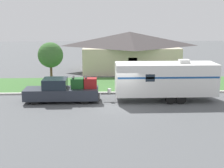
{
  "coord_description": "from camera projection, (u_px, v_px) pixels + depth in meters",
  "views": [
    {
      "loc": [
        -1.7,
        -22.92,
        6.78
      ],
      "look_at": [
        -0.67,
        1.32,
        1.4
      ],
      "focal_mm": 50.0,
      "sensor_mm": 36.0,
      "label": 1
    }
  ],
  "objects": [
    {
      "name": "curb_strip",
      "position": [
        118.0,
        93.0,
        27.54
      ],
      "size": [
        80.0,
        0.3,
        0.14
      ],
      "color": "beige",
      "rests_on": "ground_plane"
    },
    {
      "name": "ground_plane",
      "position": [
        121.0,
        105.0,
        23.9
      ],
      "size": [
        120.0,
        120.0,
        0.0
      ],
      "primitive_type": "plane",
      "color": "#515456"
    },
    {
      "name": "travel_trailer",
      "position": [
        166.0,
        79.0,
        24.95
      ],
      "size": [
        9.14,
        2.51,
        3.33
      ],
      "color": "black",
      "rests_on": "ground_plane"
    },
    {
      "name": "house_across_street",
      "position": [
        129.0,
        50.0,
        38.76
      ],
      "size": [
        12.25,
        8.56,
        4.78
      ],
      "color": "beige",
      "rests_on": "ground_plane"
    },
    {
      "name": "lawn_strip",
      "position": [
        116.0,
        84.0,
        31.11
      ],
      "size": [
        80.0,
        7.0,
        0.03
      ],
      "color": "#3D6B33",
      "rests_on": "ground_plane"
    },
    {
      "name": "tree_in_yard",
      "position": [
        51.0,
        55.0,
        30.56
      ],
      "size": [
        2.48,
        2.48,
        4.19
      ],
      "color": "brown",
      "rests_on": "ground_plane"
    },
    {
      "name": "pickup_truck",
      "position": [
        63.0,
        91.0,
        24.81
      ],
      "size": [
        5.96,
        1.93,
        2.01
      ],
      "color": "black",
      "rests_on": "ground_plane"
    },
    {
      "name": "mailbox",
      "position": [
        162.0,
        80.0,
        28.09
      ],
      "size": [
        0.48,
        0.2,
        1.38
      ],
      "color": "brown",
      "rests_on": "ground_plane"
    }
  ]
}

